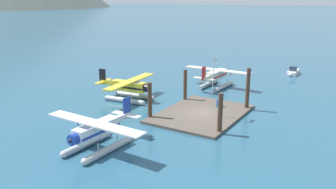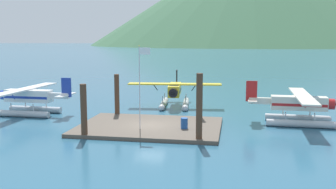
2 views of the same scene
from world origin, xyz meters
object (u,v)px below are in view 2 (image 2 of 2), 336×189
Objects in this scene: fuel_drum at (184,123)px; seaplane_cream_stbd_fwd at (299,107)px; seaplane_white_port_fwd at (28,99)px; flagpole at (141,78)px; seaplane_yellow_bow_centre at (175,93)px.

fuel_drum is 0.08× the size of seaplane_cream_stbd_fwd.
flagpole is at bearing -21.84° from seaplane_white_port_fwd.
seaplane_white_port_fwd is (-16.48, 4.50, 0.84)m from fuel_drum.
flagpole is 0.65× the size of seaplane_yellow_bow_centre.
seaplane_cream_stbd_fwd is at bearing 22.06° from flagpole.
fuel_drum is at bearing -154.58° from seaplane_cream_stbd_fwd.
flagpole is 0.65× the size of seaplane_white_port_fwd.
seaplane_yellow_bow_centre and seaplane_white_port_fwd have the same top height.
seaplane_cream_stbd_fwd is (9.73, 4.62, 0.84)m from fuel_drum.
seaplane_cream_stbd_fwd is (13.19, 5.34, -2.90)m from flagpole.
seaplane_white_port_fwd is (-26.21, -0.13, 0.00)m from seaplane_cream_stbd_fwd.
fuel_drum is at bearing 11.77° from flagpole.
flagpole is 7.74× the size of fuel_drum.
flagpole is at bearing -168.23° from fuel_drum.
seaplane_yellow_bow_centre is (-2.64, 11.64, 0.84)m from fuel_drum.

